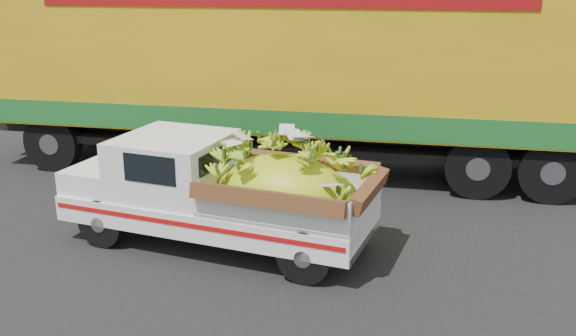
# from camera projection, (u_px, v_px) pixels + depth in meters

# --- Properties ---
(ground) EXTENTS (100.00, 100.00, 0.00)m
(ground) POSITION_uv_depth(u_px,v_px,m) (218.00, 249.00, 9.07)
(ground) COLOR black
(ground) RESTS_ON ground
(curb) EXTENTS (60.00, 0.25, 0.15)m
(curb) POSITION_uv_depth(u_px,v_px,m) (321.00, 135.00, 14.96)
(curb) COLOR gray
(curb) RESTS_ON ground
(sidewalk) EXTENTS (60.00, 4.00, 0.14)m
(sidewalk) POSITION_uv_depth(u_px,v_px,m) (339.00, 117.00, 16.89)
(sidewalk) COLOR gray
(sidewalk) RESTS_ON ground
(building_left) EXTENTS (18.00, 6.00, 5.00)m
(building_left) POSITION_uv_depth(u_px,v_px,m) (160.00, 5.00, 23.68)
(building_left) COLOR gray
(building_left) RESTS_ON ground
(pickup_truck) EXTENTS (4.50, 2.01, 1.53)m
(pickup_truck) POSITION_uv_depth(u_px,v_px,m) (239.00, 192.00, 8.91)
(pickup_truck) COLOR black
(pickup_truck) RESTS_ON ground
(semi_trailer) EXTENTS (12.04, 3.42, 3.80)m
(semi_trailer) POSITION_uv_depth(u_px,v_px,m) (290.00, 61.00, 12.12)
(semi_trailer) COLOR black
(semi_trailer) RESTS_ON ground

